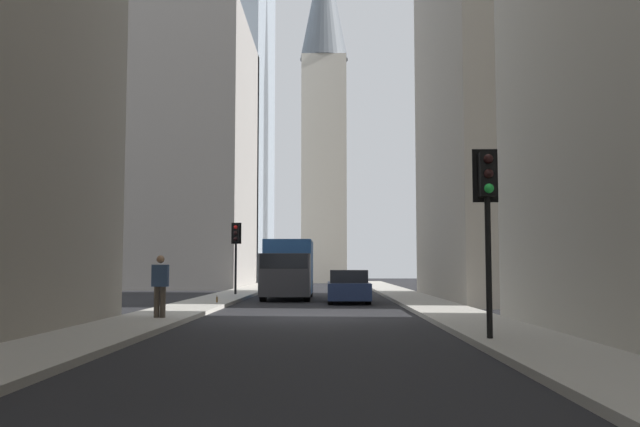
# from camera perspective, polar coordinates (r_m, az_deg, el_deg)

# --- Properties ---
(ground_plane) EXTENTS (135.00, 135.00, 0.00)m
(ground_plane) POSITION_cam_1_polar(r_m,az_deg,el_deg) (21.23, -0.77, -8.70)
(ground_plane) COLOR black
(sidewalk_right) EXTENTS (90.00, 2.20, 0.14)m
(sidewalk_right) POSITION_cam_1_polar(r_m,az_deg,el_deg) (21.82, -12.80, -8.30)
(sidewalk_right) COLOR #A8A399
(sidewalk_right) RESTS_ON ground_plane
(sidewalk_left) EXTENTS (90.00, 2.20, 0.14)m
(sidewalk_left) POSITION_cam_1_polar(r_m,az_deg,el_deg) (21.59, 11.39, -8.36)
(sidewalk_left) COLOR #A8A399
(sidewalk_left) RESTS_ON ground_plane
(building_left_midfar) EXTENTS (14.05, 10.50, 23.68)m
(building_left_midfar) POSITION_cam_1_polar(r_m,az_deg,el_deg) (35.11, 17.77, 12.78)
(building_left_midfar) COLOR gray
(building_left_midfar) RESTS_ON ground_plane
(building_right_far) EXTENTS (14.87, 10.00, 20.03)m
(building_right_far) POSITION_cam_1_polar(r_m,az_deg,el_deg) (53.28, -11.39, 4.75)
(building_right_far) COLOR gray
(building_right_far) RESTS_ON ground_plane
(glass_tower_distant) EXTENTS (18.58, 14.00, 57.02)m
(glass_tower_distant) POSITION_cam_1_polar(r_m,az_deg,el_deg) (73.49, -10.07, 17.12)
(glass_tower_distant) COLOR #93A3B2
(glass_tower_distant) RESTS_ON ground_plane
(church_spire) EXTENTS (4.70, 4.70, 33.97)m
(church_spire) POSITION_cam_1_polar(r_m,az_deg,el_deg) (67.13, 0.34, 9.48)
(church_spire) COLOR #A8A091
(church_spire) RESTS_ON ground_plane
(delivery_truck) EXTENTS (6.46, 2.25, 2.84)m
(delivery_truck) POSITION_cam_1_polar(r_m,az_deg,el_deg) (32.85, -2.68, -4.65)
(delivery_truck) COLOR #285699
(delivery_truck) RESTS_ON ground_plane
(sedan_navy) EXTENTS (4.30, 1.78, 1.42)m
(sedan_navy) POSITION_cam_1_polar(r_m,az_deg,el_deg) (29.47, 2.40, -6.22)
(sedan_navy) COLOR navy
(sedan_navy) RESTS_ON ground_plane
(traffic_light_foreground) EXTENTS (0.43, 0.52, 3.84)m
(traffic_light_foreground) POSITION_cam_1_polar(r_m,az_deg,el_deg) (14.17, 13.87, 1.30)
(traffic_light_foreground) COLOR black
(traffic_light_foreground) RESTS_ON sidewalk_left
(traffic_light_midblock) EXTENTS (0.43, 0.52, 3.71)m
(traffic_light_midblock) POSITION_cam_1_polar(r_m,az_deg,el_deg) (35.51, -7.08, -2.35)
(traffic_light_midblock) COLOR black
(traffic_light_midblock) RESTS_ON sidewalk_right
(pedestrian) EXTENTS (0.26, 0.44, 1.74)m
(pedestrian) POSITION_cam_1_polar(r_m,az_deg,el_deg) (19.64, -13.28, -5.75)
(pedestrian) COLOR #473D33
(pedestrian) RESTS_ON sidewalk_right
(discarded_bottle) EXTENTS (0.07, 0.07, 0.27)m
(discarded_bottle) POSITION_cam_1_polar(r_m,az_deg,el_deg) (27.51, -8.65, -7.17)
(discarded_bottle) COLOR brown
(discarded_bottle) RESTS_ON sidewalk_right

